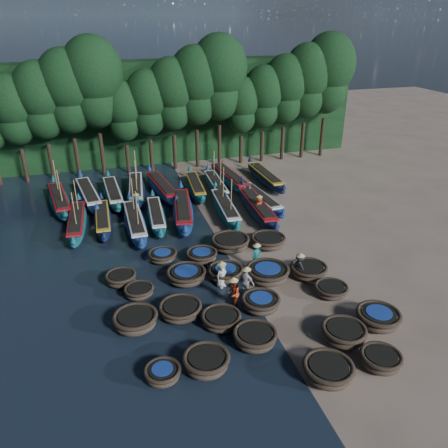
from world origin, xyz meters
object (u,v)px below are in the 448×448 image
object	(u,v)px
coracle_22	(202,255)
long_boat_6	(225,208)
fisherman_2	(233,293)
coracle_5	(163,373)
long_boat_5	(183,210)
coracle_10	(136,320)
coracle_16	(186,275)
coracle_23	(230,243)
long_boat_8	(261,199)
coracle_4	(381,360)
long_boat_17	(265,177)
coracle_14	(331,290)
coracle_6	(206,362)
coracle_11	(180,309)
fisherman_0	(222,274)
fisherman_1	(256,255)
coracle_8	(344,333)
coracle_21	(163,256)
long_boat_1	(77,222)
long_boat_14	(195,186)
fisherman_6	(259,206)
coracle_3	(328,370)
coracle_9	(378,318)
coracle_15	(139,291)
coracle_19	(309,270)
coracle_24	(268,241)
long_boat_2	(103,219)
long_boat_10	(88,195)
coracle_17	(226,272)
long_boat_9	(59,200)
long_boat_4	(156,215)
coracle_7	(255,337)
long_boat_3	(135,222)
long_boat_13	(162,188)
long_boat_7	(257,208)
fisherman_3	(300,265)
long_boat_16	(230,178)
long_boat_12	(136,189)
fisherman_5	(137,203)
fisherman_4	(246,281)
long_boat_11	(113,193)
coracle_13	(261,302)

from	to	relation	value
coracle_22	long_boat_6	distance (m)	7.20
coracle_22	fisherman_2	xyz separation A→B (m)	(0.43, -5.11, 0.52)
coracle_5	long_boat_5	bearing A→B (deg)	75.33
coracle_10	coracle_16	distance (m)	4.70
coracle_23	long_boat_8	bearing A→B (deg)	54.41
coracle_4	long_boat_17	size ratio (longest dim) A/B	0.25
coracle_10	coracle_14	bearing A→B (deg)	-1.20
coracle_6	coracle_22	bearing A→B (deg)	77.31
coracle_11	fisherman_2	distance (m)	2.85
fisherman_0	fisherman_1	xyz separation A→B (m)	(2.53, 1.22, 0.10)
coracle_8	coracle_21	size ratio (longest dim) A/B	1.21
long_boat_1	long_boat_14	world-z (taller)	long_boat_1
long_boat_5	fisherman_6	xyz separation A→B (m)	(5.55, -1.56, 0.32)
coracle_3	coracle_10	bearing A→B (deg)	142.57
coracle_5	long_boat_14	size ratio (longest dim) A/B	0.23
coracle_9	coracle_15	distance (m)	12.46
coracle_19	coracle_24	size ratio (longest dim) A/B	0.98
long_boat_2	long_boat_10	bearing A→B (deg)	101.25
long_boat_14	long_boat_17	xyz separation A→B (m)	(6.64, 0.36, 0.06)
coracle_3	coracle_9	xyz separation A→B (m)	(4.08, 2.44, 0.02)
coracle_17	long_boat_2	distance (m)	11.48
coracle_3	fisherman_6	world-z (taller)	fisherman_6
coracle_9	long_boat_10	size ratio (longest dim) A/B	0.29
long_boat_9	long_boat_4	bearing A→B (deg)	-43.96
long_boat_1	long_boat_2	bearing A→B (deg)	5.02
coracle_7	coracle_24	distance (m)	9.71
long_boat_9	long_boat_1	bearing A→B (deg)	-81.95
long_boat_3	long_boat_5	distance (m)	3.84
coracle_11	long_boat_13	distance (m)	17.21
coracle_21	long_boat_7	xyz separation A→B (m)	(8.13, 4.85, 0.22)
coracle_19	fisherman_0	world-z (taller)	fisherman_0
coracle_9	fisherman_1	xyz separation A→B (m)	(-3.88, 6.75, 0.45)
coracle_10	coracle_8	bearing A→B (deg)	-21.89
coracle_4	coracle_16	world-z (taller)	coracle_16
coracle_16	fisherman_3	world-z (taller)	fisherman_3
coracle_8	long_boat_1	world-z (taller)	long_boat_1
long_boat_16	fisherman_0	size ratio (longest dim) A/B	5.04
coracle_3	long_boat_16	distance (m)	23.87
long_boat_12	fisherman_5	bearing A→B (deg)	-89.40
long_boat_5	fisherman_2	size ratio (longest dim) A/B	4.49
long_boat_13	fisherman_4	distance (m)	16.46
long_boat_12	fisherman_3	bearing A→B (deg)	-57.94
coracle_6	coracle_19	xyz separation A→B (m)	(7.65, 5.61, -0.06)
long_boat_13	long_boat_14	distance (m)	2.89
long_boat_12	long_boat_14	xyz separation A→B (m)	(5.03, -0.58, -0.07)
coracle_8	long_boat_6	world-z (taller)	long_boat_6
long_boat_7	fisherman_0	bearing A→B (deg)	-119.32
long_boat_11	coracle_13	bearing A→B (deg)	-72.93
coracle_19	fisherman_3	size ratio (longest dim) A/B	1.40
long_boat_6	long_boat_16	distance (m)	6.71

